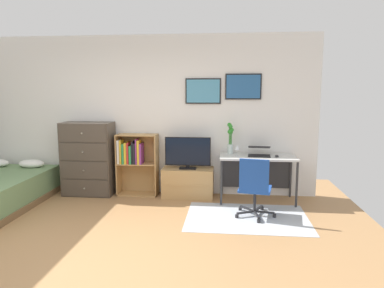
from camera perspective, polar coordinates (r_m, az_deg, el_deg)
name	(u,v)px	position (r m, az deg, el deg)	size (l,w,h in m)	color
ground_plane	(83,253)	(4.19, -17.41, -16.65)	(7.20, 7.20, 0.00)	#A87A4C
wall_back_with_posters	(138,115)	(6.10, -8.82, 4.71)	(6.12, 0.09, 2.70)	white
area_rug	(247,217)	(5.06, 8.98, -11.80)	(1.70, 1.20, 0.01)	#B2B7BC
dresser	(88,159)	(6.20, -16.62, -2.33)	(0.85, 0.46, 1.25)	#4C4238
bookshelf	(134,159)	(6.00, -9.44, -2.41)	(0.69, 0.30, 1.05)	tan
tv_stand	(188,183)	(5.87, -0.67, -6.36)	(0.85, 0.41, 0.49)	tan
television	(188,153)	(5.74, -0.70, -1.52)	(0.76, 0.16, 0.53)	black
desk	(257,163)	(5.75, 10.65, -3.13)	(1.21, 0.59, 0.74)	silver
office_chair	(254,186)	(4.94, 10.21, -6.83)	(0.58, 0.57, 0.86)	#232326
laptop	(259,152)	(5.70, 10.95, -1.24)	(0.38, 0.40, 0.16)	black
computer_mouse	(277,156)	(5.62, 13.73, -1.93)	(0.06, 0.10, 0.03)	#262628
bamboo_vase	(230,138)	(5.75, 6.30, 1.01)	(0.11, 0.10, 0.51)	silver
wine_glass	(237,148)	(5.55, 7.39, -0.65)	(0.07, 0.07, 0.18)	silver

